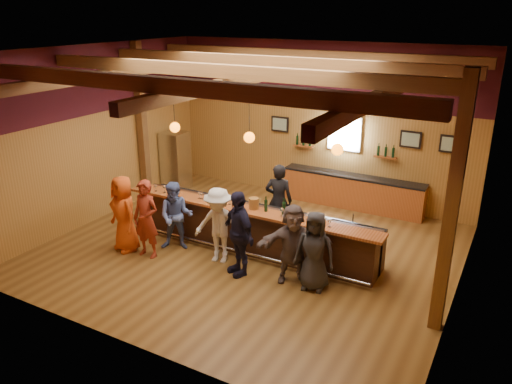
{
  "coord_description": "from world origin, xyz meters",
  "views": [
    {
      "loc": [
        5.18,
        -9.1,
        5.31
      ],
      "look_at": [
        0.0,
        0.3,
        1.35
      ],
      "focal_mm": 35.0,
      "sensor_mm": 36.0,
      "label": 1
    }
  ],
  "objects_px": {
    "stainless_fridge": "(176,161)",
    "bartender": "(279,201)",
    "customer_white": "(219,226)",
    "customer_navy": "(238,233)",
    "customer_dark": "(315,251)",
    "customer_denim": "(176,216)",
    "customer_brown": "(293,244)",
    "customer_redvest": "(146,219)",
    "ice_bucket": "(254,203)",
    "bar_counter": "(254,227)",
    "bottle_a": "(266,205)",
    "back_bar_cabinet": "(352,191)",
    "customer_orange": "(124,214)"
  },
  "relations": [
    {
      "from": "customer_navy",
      "to": "ice_bucket",
      "type": "relative_size",
      "value": 7.52
    },
    {
      "from": "bar_counter",
      "to": "customer_brown",
      "type": "relative_size",
      "value": 3.76
    },
    {
      "from": "customer_orange",
      "to": "customer_dark",
      "type": "bearing_deg",
      "value": 26.26
    },
    {
      "from": "bar_counter",
      "to": "customer_dark",
      "type": "distance_m",
      "value": 2.18
    },
    {
      "from": "bar_counter",
      "to": "back_bar_cabinet",
      "type": "xyz_separation_m",
      "value": [
        1.18,
        3.57,
        -0.05
      ]
    },
    {
      "from": "stainless_fridge",
      "to": "bartender",
      "type": "bearing_deg",
      "value": -19.75
    },
    {
      "from": "customer_orange",
      "to": "customer_white",
      "type": "xyz_separation_m",
      "value": [
        2.21,
        0.55,
        -0.04
      ]
    },
    {
      "from": "back_bar_cabinet",
      "to": "stainless_fridge",
      "type": "bearing_deg",
      "value": -168.07
    },
    {
      "from": "customer_white",
      "to": "customer_dark",
      "type": "bearing_deg",
      "value": -10.65
    },
    {
      "from": "bar_counter",
      "to": "customer_dark",
      "type": "height_order",
      "value": "customer_dark"
    },
    {
      "from": "customer_orange",
      "to": "bartender",
      "type": "height_order",
      "value": "bartender"
    },
    {
      "from": "customer_white",
      "to": "customer_dark",
      "type": "relative_size",
      "value": 1.05
    },
    {
      "from": "bar_counter",
      "to": "customer_navy",
      "type": "xyz_separation_m",
      "value": [
        0.31,
        -1.19,
        0.41
      ]
    },
    {
      "from": "customer_brown",
      "to": "bartender",
      "type": "distance_m",
      "value": 2.19
    },
    {
      "from": "customer_white",
      "to": "customer_navy",
      "type": "xyz_separation_m",
      "value": [
        0.65,
        -0.25,
        0.07
      ]
    },
    {
      "from": "customer_redvest",
      "to": "customer_dark",
      "type": "xyz_separation_m",
      "value": [
        3.84,
        0.51,
        -0.08
      ]
    },
    {
      "from": "bar_counter",
      "to": "bottle_a",
      "type": "relative_size",
      "value": 18.22
    },
    {
      "from": "ice_bucket",
      "to": "customer_dark",
      "type": "bearing_deg",
      "value": -22.67
    },
    {
      "from": "customer_denim",
      "to": "customer_brown",
      "type": "height_order",
      "value": "customer_brown"
    },
    {
      "from": "bar_counter",
      "to": "customer_denim",
      "type": "distance_m",
      "value": 1.81
    },
    {
      "from": "stainless_fridge",
      "to": "bartender",
      "type": "distance_m",
      "value": 4.58
    },
    {
      "from": "stainless_fridge",
      "to": "customer_denim",
      "type": "bearing_deg",
      "value": -52.39
    },
    {
      "from": "bartender",
      "to": "ice_bucket",
      "type": "distance_m",
      "value": 1.18
    },
    {
      "from": "customer_redvest",
      "to": "ice_bucket",
      "type": "height_order",
      "value": "customer_redvest"
    },
    {
      "from": "back_bar_cabinet",
      "to": "customer_dark",
      "type": "xyz_separation_m",
      "value": [
        0.74,
        -4.55,
        0.35
      ]
    },
    {
      "from": "customer_white",
      "to": "customer_dark",
      "type": "xyz_separation_m",
      "value": [
        2.28,
        -0.05,
        -0.04
      ]
    },
    {
      "from": "customer_denim",
      "to": "customer_brown",
      "type": "bearing_deg",
      "value": -26.97
    },
    {
      "from": "bartender",
      "to": "bottle_a",
      "type": "relative_size",
      "value": 5.34
    },
    {
      "from": "stainless_fridge",
      "to": "customer_denim",
      "type": "xyz_separation_m",
      "value": [
        2.57,
        -3.33,
        -0.08
      ]
    },
    {
      "from": "customer_navy",
      "to": "customer_brown",
      "type": "relative_size",
      "value": 1.11
    },
    {
      "from": "customer_white",
      "to": "customer_redvest",
      "type": "bearing_deg",
      "value": -169.84
    },
    {
      "from": "customer_navy",
      "to": "customer_dark",
      "type": "distance_m",
      "value": 1.64
    },
    {
      "from": "customer_denim",
      "to": "customer_white",
      "type": "relative_size",
      "value": 0.95
    },
    {
      "from": "back_bar_cabinet",
      "to": "customer_orange",
      "type": "distance_m",
      "value": 6.31
    },
    {
      "from": "back_bar_cabinet",
      "to": "ice_bucket",
      "type": "height_order",
      "value": "ice_bucket"
    },
    {
      "from": "bar_counter",
      "to": "customer_denim",
      "type": "height_order",
      "value": "customer_denim"
    },
    {
      "from": "customer_denim",
      "to": "bottle_a",
      "type": "bearing_deg",
      "value": -8.67
    },
    {
      "from": "bar_counter",
      "to": "stainless_fridge",
      "type": "height_order",
      "value": "stainless_fridge"
    },
    {
      "from": "bottle_a",
      "to": "customer_denim",
      "type": "bearing_deg",
      "value": -162.39
    },
    {
      "from": "customer_orange",
      "to": "customer_redvest",
      "type": "distance_m",
      "value": 0.65
    },
    {
      "from": "customer_redvest",
      "to": "customer_navy",
      "type": "relative_size",
      "value": 0.97
    },
    {
      "from": "customer_navy",
      "to": "bartender",
      "type": "distance_m",
      "value": 2.09
    },
    {
      "from": "customer_redvest",
      "to": "customer_white",
      "type": "xyz_separation_m",
      "value": [
        1.56,
        0.56,
        -0.04
      ]
    },
    {
      "from": "customer_denim",
      "to": "customer_redvest",
      "type": "bearing_deg",
      "value": -146.43
    },
    {
      "from": "customer_dark",
      "to": "customer_white",
      "type": "bearing_deg",
      "value": 170.05
    },
    {
      "from": "bartender",
      "to": "ice_bucket",
      "type": "relative_size",
      "value": 7.47
    },
    {
      "from": "back_bar_cabinet",
      "to": "customer_denim",
      "type": "bearing_deg",
      "value": -121.57
    },
    {
      "from": "back_bar_cabinet",
      "to": "customer_orange",
      "type": "height_order",
      "value": "customer_orange"
    },
    {
      "from": "bartender",
      "to": "bottle_a",
      "type": "bearing_deg",
      "value": 87.1
    },
    {
      "from": "bar_counter",
      "to": "customer_dark",
      "type": "bearing_deg",
      "value": -27.04
    }
  ]
}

